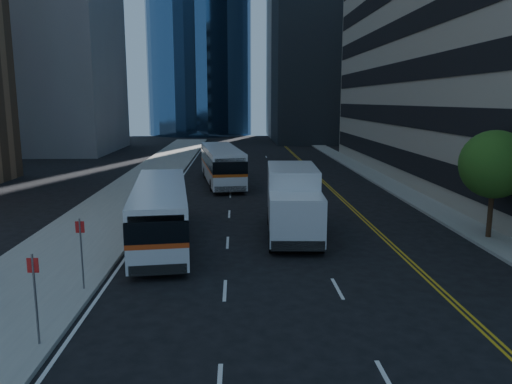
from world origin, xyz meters
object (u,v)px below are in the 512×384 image
bus_front (161,211)px  bus_rear (222,164)px  box_truck (293,201)px  street_tree (494,165)px

bus_front → bus_rear: 17.05m
bus_front → bus_rear: bus_rear is taller
bus_rear → box_truck: (3.92, -15.95, 0.18)m
street_tree → box_truck: size_ratio=0.72×
street_tree → box_truck: (-9.31, 1.07, -1.88)m
bus_rear → bus_front: bearing=-105.8°
box_truck → bus_rear: bearing=106.7°
street_tree → bus_rear: size_ratio=0.44×
street_tree → box_truck: bearing=173.5°
bus_front → box_truck: 6.37m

